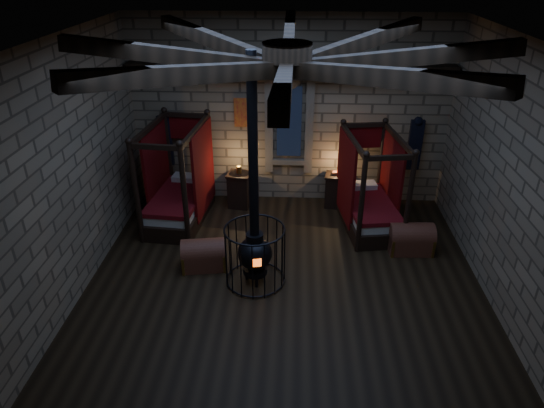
{
  "coord_description": "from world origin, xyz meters",
  "views": [
    {
      "loc": [
        0.13,
        -6.92,
        5.32
      ],
      "look_at": [
        -0.24,
        0.6,
        1.34
      ],
      "focal_mm": 32.0,
      "sensor_mm": 36.0,
      "label": 1
    }
  ],
  "objects_px": {
    "bed_right": "(368,204)",
    "stove": "(255,251)",
    "bed_left": "(180,197)",
    "trunk_left": "(204,255)",
    "trunk_right": "(411,239)"
  },
  "relations": [
    {
      "from": "bed_right",
      "to": "stove",
      "type": "distance_m",
      "value": 3.1
    },
    {
      "from": "bed_left",
      "to": "stove",
      "type": "relative_size",
      "value": 0.53
    },
    {
      "from": "trunk_left",
      "to": "trunk_right",
      "type": "height_order",
      "value": "trunk_right"
    },
    {
      "from": "bed_right",
      "to": "stove",
      "type": "height_order",
      "value": "stove"
    },
    {
      "from": "stove",
      "to": "trunk_left",
      "type": "bearing_deg",
      "value": 146.81
    },
    {
      "from": "bed_left",
      "to": "trunk_right",
      "type": "relative_size",
      "value": 2.47
    },
    {
      "from": "trunk_right",
      "to": "bed_right",
      "type": "bearing_deg",
      "value": 123.79
    },
    {
      "from": "bed_right",
      "to": "trunk_left",
      "type": "relative_size",
      "value": 2.34
    },
    {
      "from": "trunk_right",
      "to": "stove",
      "type": "height_order",
      "value": "stove"
    },
    {
      "from": "bed_right",
      "to": "trunk_right",
      "type": "xyz_separation_m",
      "value": [
        0.72,
        -0.99,
        -0.23
      ]
    },
    {
      "from": "bed_left",
      "to": "stove",
      "type": "xyz_separation_m",
      "value": [
        1.83,
        -2.22,
        0.12
      ]
    },
    {
      "from": "bed_left",
      "to": "trunk_left",
      "type": "height_order",
      "value": "bed_left"
    },
    {
      "from": "bed_right",
      "to": "trunk_right",
      "type": "distance_m",
      "value": 1.24
    },
    {
      "from": "bed_left",
      "to": "bed_right",
      "type": "height_order",
      "value": "bed_left"
    },
    {
      "from": "bed_left",
      "to": "bed_right",
      "type": "distance_m",
      "value": 4.08
    }
  ]
}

